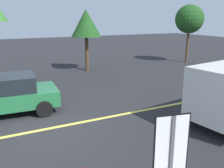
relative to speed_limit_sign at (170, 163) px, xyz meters
The scene contains 6 objects.
ground_plane 6.00m from the speed_limit_sign, 97.15° to the left, with size 80.00×80.00×0.00m, color #262628.
lane_marking_centre 6.38m from the speed_limit_sign, 68.13° to the left, with size 28.00×0.16×0.01m, color #E0D14C.
speed_limit_sign is the anchor object (origin of this frame).
car_green_behind_van 8.16m from the speed_limit_sign, 102.62° to the left, with size 4.23×2.31×1.56m.
tree_centre_verge 19.04m from the speed_limit_sign, 46.37° to the left, with size 2.36×2.36×4.81m.
tree_right_verge 15.08m from the speed_limit_sign, 73.83° to the left, with size 2.12×2.12×4.33m.
Camera 1 is at (-1.44, -8.14, 3.81)m, focal length 39.69 mm.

